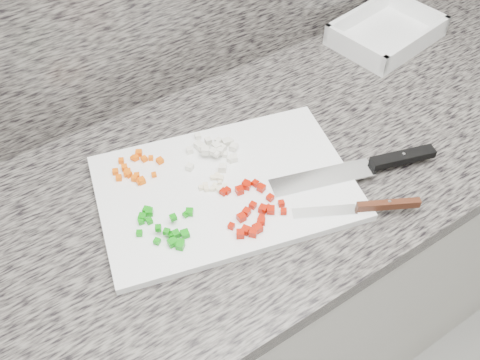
{
  "coord_description": "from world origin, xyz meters",
  "views": [
    {
      "loc": [
        -0.41,
        0.84,
        1.68
      ],
      "look_at": [
        -0.04,
        1.4,
        0.94
      ],
      "focal_mm": 40.0,
      "sensor_mm": 36.0,
      "label": 1
    }
  ],
  "objects": [
    {
      "name": "paring_knife",
      "position": [
        0.13,
        1.22,
        0.92
      ],
      "size": [
        0.22,
        0.13,
        0.02
      ],
      "rotation": [
        0.0,
        0.0,
        -0.49
      ],
      "color": "silver",
      "rests_on": "cutting_board"
    },
    {
      "name": "green_pepper_pile",
      "position": [
        -0.21,
        1.38,
        0.92
      ],
      "size": [
        0.11,
        0.12,
        0.02
      ],
      "color": "#0C8A0C",
      "rests_on": "cutting_board"
    },
    {
      "name": "onion_pile",
      "position": [
        -0.03,
        1.5,
        0.93
      ],
      "size": [
        0.12,
        0.12,
        0.02
      ],
      "color": "white",
      "rests_on": "cutting_board"
    },
    {
      "name": "cabinet",
      "position": [
        0.0,
        1.44,
        0.43
      ],
      "size": [
        3.92,
        0.62,
        0.86
      ],
      "primitive_type": "cube",
      "color": "silver",
      "rests_on": "ground"
    },
    {
      "name": "countertop",
      "position": [
        0.0,
        1.44,
        0.88
      ],
      "size": [
        3.96,
        0.64,
        0.04
      ],
      "primitive_type": "cube",
      "color": "#635E57",
      "rests_on": "cabinet"
    },
    {
      "name": "carrot_pile",
      "position": [
        -0.19,
        1.55,
        0.92
      ],
      "size": [
        0.1,
        0.09,
        0.01
      ],
      "color": "#EE5B05",
      "rests_on": "cutting_board"
    },
    {
      "name": "chef_knife",
      "position": [
        0.21,
        1.29,
        0.92
      ],
      "size": [
        0.34,
        0.13,
        0.02
      ],
      "rotation": [
        0.0,
        0.0,
        -0.3
      ],
      "color": "silver",
      "rests_on": "cutting_board"
    },
    {
      "name": "tray",
      "position": [
        0.55,
        1.62,
        0.92
      ],
      "size": [
        0.29,
        0.23,
        0.05
      ],
      "rotation": [
        0.0,
        0.0,
        0.15
      ],
      "color": "white",
      "rests_on": "countertop"
    },
    {
      "name": "cutting_board",
      "position": [
        -0.06,
        1.42,
        0.91
      ],
      "size": [
        0.54,
        0.43,
        0.02
      ],
      "primitive_type": "cube",
      "rotation": [
        0.0,
        0.0,
        -0.25
      ],
      "color": "white",
      "rests_on": "countertop"
    },
    {
      "name": "red_pepper_pile",
      "position": [
        -0.06,
        1.33,
        0.92
      ],
      "size": [
        0.12,
        0.13,
        0.01
      ],
      "color": "#A81102",
      "rests_on": "cutting_board"
    },
    {
      "name": "garlic_pile",
      "position": [
        -0.08,
        1.43,
        0.92
      ],
      "size": [
        0.06,
        0.05,
        0.01
      ],
      "color": "#F7E8BF",
      "rests_on": "cutting_board"
    }
  ]
}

